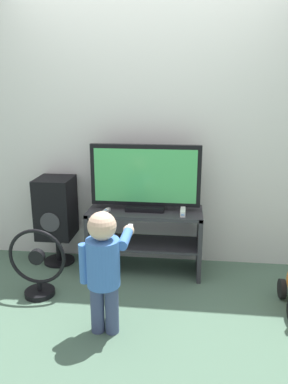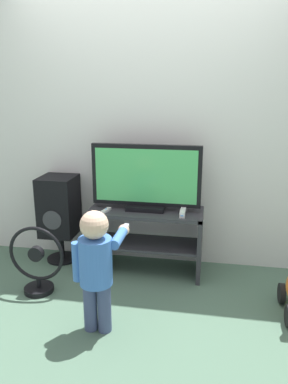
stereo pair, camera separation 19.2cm
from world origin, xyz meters
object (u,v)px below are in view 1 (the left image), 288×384
at_px(game_console, 183,211).
at_px(floor_fan, 38,266).
at_px(child, 104,263).
at_px(speaker_tower, 56,209).
at_px(remote_primary, 106,211).
at_px(television, 145,178).

bearing_deg(game_console, floor_fan, -157.61).
bearing_deg(child, speaker_tower, 124.29).
bearing_deg(speaker_tower, remote_primary, -18.49).
relative_size(television, speaker_tower, 1.15).
distance_m(child, speaker_tower, 1.18).
distance_m(remote_primary, child, 0.83).
distance_m(television, game_console, 0.43).
height_order(television, game_console, television).
bearing_deg(speaker_tower, child, -55.71).
xyz_separation_m(television, game_console, (0.33, -0.08, -0.26)).
height_order(game_console, speaker_tower, speaker_tower).
distance_m(child, floor_fan, 0.78).
height_order(speaker_tower, floor_fan, speaker_tower).
distance_m(television, floor_fan, 1.13).
height_order(television, speaker_tower, television).
xyz_separation_m(speaker_tower, floor_fan, (0.04, -0.59, -0.27)).
bearing_deg(child, remote_primary, 101.31).
relative_size(game_console, remote_primary, 1.51).
distance_m(television, child, 1.00).
distance_m(game_console, speaker_tower, 1.17).
xyz_separation_m(game_console, remote_primary, (-0.66, -0.04, -0.01)).
bearing_deg(remote_primary, speaker_tower, 161.51).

